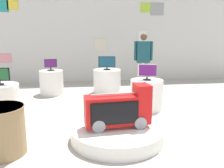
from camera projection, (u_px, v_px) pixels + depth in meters
name	position (u px, v px, depth m)	size (l,w,h in m)	color
ground_plane	(136.00, 137.00, 4.32)	(30.00, 30.00, 0.00)	#B2ADA3
back_wall_display	(106.00, 37.00, 9.09)	(11.18, 0.13, 3.33)	silver
main_display_pedestal	(117.00, 133.00, 4.22)	(1.62, 1.62, 0.23)	white
novelty_firetruck_tv	(119.00, 110.00, 4.13)	(1.14, 0.49, 0.74)	gray
display_pedestal_left_rear	(107.00, 81.00, 7.50)	(0.84, 0.84, 0.72)	white
tv_on_left_rear	(107.00, 63.00, 7.37)	(0.52, 0.21, 0.40)	black
display_pedestal_center_rear	(2.00, 100.00, 5.36)	(0.77, 0.77, 0.72)	white
display_pedestal_right_rear	(52.00, 82.00, 7.30)	(0.70, 0.70, 0.72)	white
tv_on_right_rear	(51.00, 65.00, 7.19)	(0.36, 0.21, 0.34)	black
display_pedestal_far_right	(146.00, 94.00, 5.88)	(0.78, 0.78, 0.72)	white
tv_on_far_right	(147.00, 71.00, 5.76)	(0.44, 0.19, 0.38)	black
side_table_round	(0.00, 130.00, 3.67)	(0.75, 0.75, 0.75)	#9E7F56
shopper_browsing_near_truck	(143.00, 58.00, 7.30)	(0.56, 0.25, 1.80)	gray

